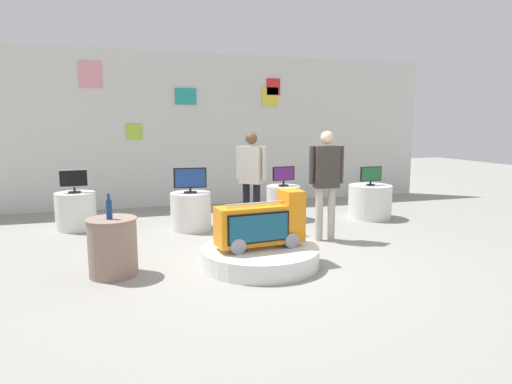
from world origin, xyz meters
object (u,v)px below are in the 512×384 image
object	(u,v)px
tv_on_left_rear	(284,175)
tv_on_far_right	(190,179)
tv_on_right_rear	(371,175)
shopper_browsing_near_truck	(326,177)
novelty_firetruck_tv	(262,225)
tv_on_center_rear	(74,180)
display_pedestal_left_rear	(283,202)
shopper_browsing_rear	(251,174)
side_table_round	(113,246)
bottle_on_side_table	(109,209)
display_pedestal_far_right	(191,211)
display_pedestal_center_rear	(76,211)
main_display_pedestal	(260,256)
display_pedestal_right_rear	(370,202)

from	to	relation	value
tv_on_left_rear	tv_on_far_right	size ratio (longest dim) A/B	0.81
tv_on_right_rear	tv_on_far_right	xyz separation A→B (m)	(-3.48, 0.05, 0.03)
tv_on_left_rear	tv_on_right_rear	size ratio (longest dim) A/B	0.99
tv_on_far_right	shopper_browsing_near_truck	xyz separation A→B (m)	(1.92, -1.31, 0.13)
tv_on_left_rear	tv_on_far_right	distance (m)	1.86
novelty_firetruck_tv	tv_on_center_rear	bearing A→B (deg)	131.81
novelty_firetruck_tv	display_pedestal_left_rear	bearing A→B (deg)	64.12
tv_on_center_rear	shopper_browsing_rear	distance (m)	3.06
novelty_firetruck_tv	side_table_round	world-z (taller)	novelty_firetruck_tv
tv_on_left_rear	shopper_browsing_rear	size ratio (longest dim) A/B	0.27
display_pedestal_left_rear	tv_on_center_rear	size ratio (longest dim) A/B	1.35
side_table_round	display_pedestal_left_rear	bearing A→B (deg)	38.20
display_pedestal_left_rear	tv_on_right_rear	world-z (taller)	tv_on_right_rear
tv_on_far_right	bottle_on_side_table	distance (m)	2.45
display_pedestal_far_right	display_pedestal_center_rear	bearing A→B (deg)	162.74
main_display_pedestal	display_pedestal_left_rear	bearing A→B (deg)	63.65
tv_on_right_rear	shopper_browsing_rear	world-z (taller)	shopper_browsing_rear
novelty_firetruck_tv	shopper_browsing_rear	size ratio (longest dim) A/B	0.70
shopper_browsing_near_truck	display_pedestal_left_rear	bearing A→B (deg)	92.95
tv_on_left_rear	tv_on_far_right	xyz separation A→B (m)	(-1.83, -0.34, 0.02)
bottle_on_side_table	shopper_browsing_rear	size ratio (longest dim) A/B	0.18
main_display_pedestal	shopper_browsing_rear	size ratio (longest dim) A/B	0.91
tv_on_right_rear	bottle_on_side_table	distance (m)	5.17
display_pedestal_left_rear	shopper_browsing_rear	bearing A→B (deg)	-138.71
main_display_pedestal	bottle_on_side_table	distance (m)	1.96
tv_on_center_rear	display_pedestal_far_right	world-z (taller)	tv_on_center_rear
display_pedestal_right_rear	shopper_browsing_near_truck	world-z (taller)	shopper_browsing_near_truck
main_display_pedestal	display_pedestal_far_right	distance (m)	2.29
display_pedestal_far_right	shopper_browsing_rear	size ratio (longest dim) A/B	0.42
shopper_browsing_near_truck	shopper_browsing_rear	distance (m)	1.31
display_pedestal_center_rear	display_pedestal_right_rear	xyz separation A→B (m)	(5.39, -0.64, 0.00)
display_pedestal_far_right	tv_on_far_right	bearing A→B (deg)	-85.85
novelty_firetruck_tv	tv_on_right_rear	world-z (taller)	tv_on_right_rear
main_display_pedestal	tv_on_far_right	size ratio (longest dim) A/B	2.74
shopper_browsing_near_truck	shopper_browsing_rear	xyz separation A→B (m)	(-0.94, 0.91, -0.02)
tv_on_left_rear	display_pedestal_right_rear	xyz separation A→B (m)	(1.65, -0.39, -0.53)
display_pedestal_right_rear	display_pedestal_far_right	xyz separation A→B (m)	(-3.48, 0.05, 0.00)
display_pedestal_right_rear	shopper_browsing_rear	distance (m)	2.62
tv_on_center_rear	display_pedestal_right_rear	xyz separation A→B (m)	(5.39, -0.64, -0.54)
display_pedestal_center_rear	tv_on_center_rear	size ratio (longest dim) A/B	1.41
display_pedestal_right_rear	tv_on_far_right	size ratio (longest dim) A/B	1.48
novelty_firetruck_tv	bottle_on_side_table	distance (m)	1.88
novelty_firetruck_tv	display_pedestal_right_rear	xyz separation A→B (m)	(2.89, 2.16, -0.21)
display_pedestal_left_rear	tv_on_left_rear	world-z (taller)	tv_on_left_rear
bottle_on_side_table	shopper_browsing_near_truck	distance (m)	3.28
novelty_firetruck_tv	main_display_pedestal	bearing A→B (deg)	169.34
main_display_pedestal	tv_on_far_right	world-z (taller)	tv_on_far_right
display_pedestal_center_rear	bottle_on_side_table	world-z (taller)	bottle_on_side_table
display_pedestal_center_rear	tv_on_right_rear	distance (m)	5.46
tv_on_center_rear	shopper_browsing_rear	world-z (taller)	shopper_browsing_rear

